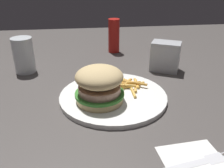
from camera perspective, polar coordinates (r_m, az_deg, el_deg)
The scene contains 9 objects.
ground_plane at distance 0.64m, azimuth 0.12°, elevation -2.84°, with size 1.60×1.60×0.00m, color #47423F.
plate at distance 0.63m, azimuth 0.00°, elevation -2.96°, with size 0.28×0.28×0.01m, color white.
sandwich at distance 0.57m, azimuth -3.01°, elevation -0.07°, with size 0.12×0.12×0.09m.
fries_pile at distance 0.66m, azimuth 4.46°, elevation -0.13°, with size 0.10×0.11×0.01m.
napkin at distance 0.47m, azimuth 19.22°, elevation -17.38°, with size 0.11×0.11×0.00m, color white.
fork at distance 0.46m, azimuth 19.44°, elevation -17.10°, with size 0.17×0.05×0.00m.
drink_glass at distance 0.82m, azimuth -20.15°, elevation 5.91°, with size 0.07×0.07×0.11m.
napkin_dispenser at distance 0.80m, azimuth 12.53°, elevation 6.39°, with size 0.09×0.06×0.10m, color #B7BABF.
ketchup_bottle at distance 0.97m, azimuth 0.45°, elevation 11.37°, with size 0.04×0.04×0.13m, color #B21914.
Camera 1 is at (-0.07, -0.56, 0.31)m, focal length 38.51 mm.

